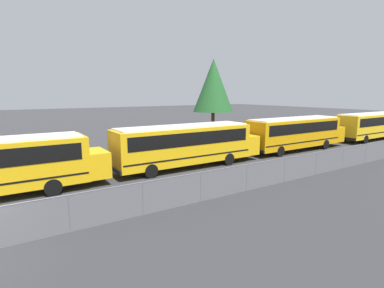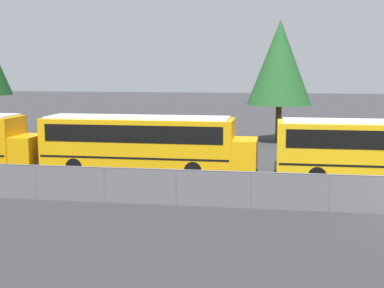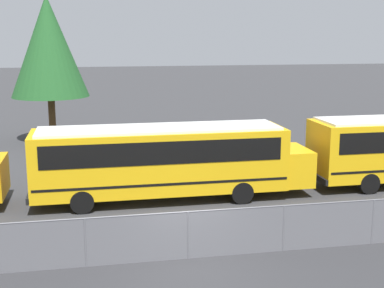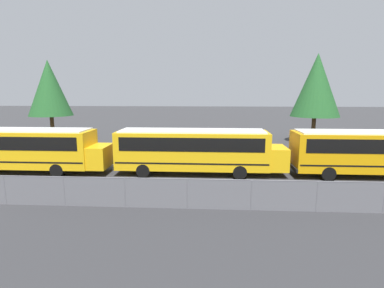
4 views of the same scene
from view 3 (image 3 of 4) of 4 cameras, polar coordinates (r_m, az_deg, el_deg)
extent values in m
plane|color=#38383A|center=(16.68, -0.43, -12.11)|extent=(200.00, 200.00, 0.00)
cube|color=#9EA0A5|center=(16.40, -0.44, -9.72)|extent=(97.58, 0.03, 1.49)
cube|color=slate|center=(16.39, -0.43, -9.74)|extent=(97.58, 0.01, 1.49)
cylinder|color=slate|center=(16.14, -0.44, -7.25)|extent=(97.58, 0.05, 0.05)
cylinder|color=slate|center=(16.15, -11.30, -10.30)|extent=(0.07, 0.07, 1.49)
cylinder|color=slate|center=(16.40, -0.44, -9.72)|extent=(0.07, 0.07, 1.49)
cylinder|color=slate|center=(17.19, 9.73, -8.87)|extent=(0.07, 0.07, 1.49)
cylinder|color=slate|center=(18.45, 18.70, -7.89)|extent=(0.07, 0.07, 1.49)
cube|color=yellow|center=(21.83, -3.43, -1.68)|extent=(10.21, 2.54, 2.50)
cube|color=black|center=(21.71, -3.44, -0.27)|extent=(9.39, 2.58, 0.90)
cube|color=black|center=(22.00, -3.40, -3.45)|extent=(10.01, 2.57, 0.10)
cube|color=yellow|center=(23.38, 10.62, -2.22)|extent=(1.23, 2.33, 1.50)
cube|color=black|center=(22.06, -16.83, -4.98)|extent=(0.12, 2.54, 0.24)
cube|color=silver|center=(21.57, -3.47, 1.68)|extent=(9.70, 2.28, 0.10)
cylinder|color=black|center=(23.84, 3.81, -3.63)|extent=(0.90, 0.28, 0.90)
cylinder|color=black|center=(21.71, 5.37, -5.19)|extent=(0.90, 0.28, 0.90)
cylinder|color=black|center=(23.08, -11.61, -4.37)|extent=(0.90, 0.28, 0.90)
cylinder|color=black|center=(20.88, -11.64, -6.08)|extent=(0.90, 0.28, 0.90)
cube|color=black|center=(24.22, 12.94, -3.30)|extent=(0.12, 2.54, 0.24)
cylinder|color=black|center=(26.10, 15.91, -2.72)|extent=(0.90, 0.28, 0.90)
cylinder|color=black|center=(24.15, 18.36, -4.02)|extent=(0.90, 0.28, 0.90)
cylinder|color=#51381E|center=(35.35, -14.68, 2.64)|extent=(0.44, 0.44, 2.84)
cone|color=#235B28|center=(34.96, -15.07, 10.04)|extent=(4.83, 4.83, 6.28)
camera|label=1|loc=(5.39, 37.59, -5.98)|focal=28.00mm
camera|label=2|loc=(6.46, -169.95, -21.41)|focal=50.00mm
camera|label=4|loc=(16.17, 73.85, -0.69)|focal=28.00mm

